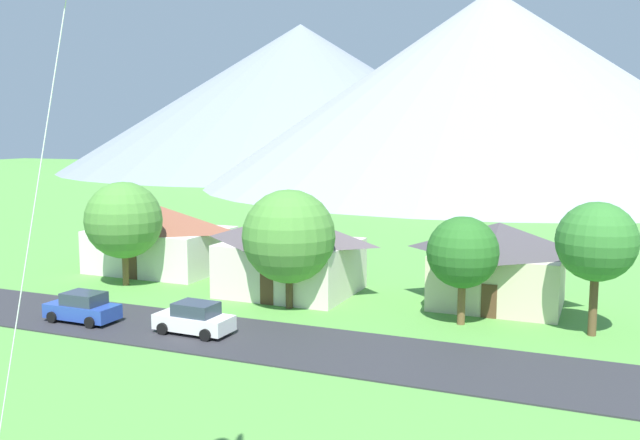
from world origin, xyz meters
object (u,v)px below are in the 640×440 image
tree_near_left (463,253)px  tree_right_of_center (597,242)px  parked_car_white_west_end (194,319)px  house_right_center (498,263)px  house_left_center (161,237)px  tree_center (124,220)px  house_rightmost (291,252)px  parked_car_blue_mid_west (83,308)px  tree_left_of_center (289,236)px

tree_near_left → tree_right_of_center: tree_right_of_center is taller
tree_near_left → parked_car_white_west_end: tree_near_left is taller
house_right_center → house_left_center: bearing=177.9°
house_left_center → tree_center: tree_center is taller
house_rightmost → tree_right_of_center: (18.87, -2.61, 2.25)m
house_right_center → tree_near_left: (-1.23, -5.05, 1.39)m
house_left_center → tree_near_left: bearing=-13.7°
house_left_center → tree_near_left: 25.24m
house_left_center → tree_near_left: tree_near_left is taller
tree_near_left → tree_center: (-23.66, 0.66, 0.52)m
house_right_center → parked_car_blue_mid_west: 24.78m
tree_left_of_center → parked_car_white_west_end: 8.13m
house_left_center → tree_left_of_center: (14.08, -6.53, 1.84)m
house_right_center → tree_left_of_center: 13.02m
tree_right_of_center → parked_car_white_west_end: tree_right_of_center is taller
tree_right_of_center → parked_car_white_west_end: (-19.51, -8.06, -4.15)m
house_left_center → house_rightmost: size_ratio=1.17×
house_rightmost → tree_near_left: 12.51m
tree_center → house_right_center: bearing=10.0°
house_rightmost → tree_near_left: (12.03, -3.18, 1.31)m
house_right_center → tree_right_of_center: bearing=-38.6°
house_right_center → parked_car_blue_mid_west: house_right_center is taller
tree_center → parked_car_white_west_end: (10.99, -8.15, -3.74)m
tree_left_of_center → tree_right_of_center: 17.28m
house_rightmost → tree_center: size_ratio=1.22×
parked_car_white_west_end → tree_near_left: bearing=30.6°
house_rightmost → tree_center: 12.04m
tree_right_of_center → house_rightmost: bearing=172.1°
tree_center → parked_car_blue_mid_west: 10.20m
house_left_center → house_rightmost: house_rightmost is taller
house_rightmost → tree_left_of_center: size_ratio=1.22×
house_rightmost → tree_left_of_center: bearing=-66.4°
tree_right_of_center → house_left_center: bearing=170.2°
tree_left_of_center → tree_right_of_center: size_ratio=1.02×
tree_left_of_center → parked_car_blue_mid_west: bearing=-141.6°
tree_left_of_center → tree_near_left: bearing=3.1°
house_left_center → tree_right_of_center: bearing=-9.8°
house_rightmost → parked_car_white_west_end: 10.86m
house_right_center → parked_car_white_west_end: size_ratio=1.93×
tree_left_of_center → parked_car_white_west_end: size_ratio=1.71×
tree_near_left → house_rightmost: bearing=165.2°
tree_near_left → parked_car_blue_mid_west: 21.56m
house_right_center → tree_center: bearing=-170.0°
house_right_center → parked_car_blue_mid_west: bearing=-148.1°
tree_center → tree_right_of_center: (30.50, -0.09, 0.42)m
tree_near_left → tree_left_of_center: size_ratio=0.84×
house_rightmost → tree_right_of_center: size_ratio=1.25×
tree_right_of_center → parked_car_blue_mid_west: (-26.60, -8.57, -4.15)m
house_left_center → house_rightmost: (12.45, -2.80, 0.17)m
house_right_center → parked_car_white_west_end: (-13.90, -12.54, -1.83)m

